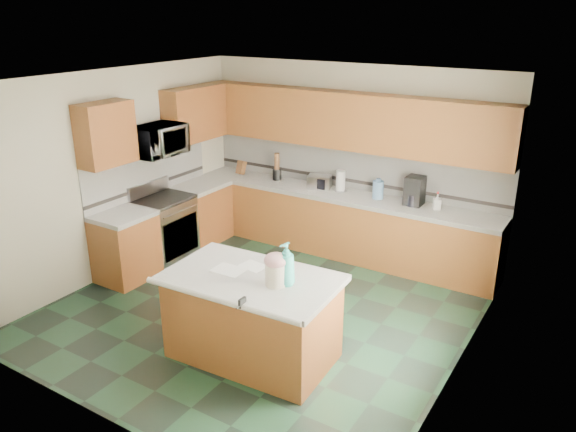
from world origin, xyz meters
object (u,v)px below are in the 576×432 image
Objects in this scene: island_base at (253,319)px; coffee_maker at (415,191)px; toaster_oven at (319,182)px; knife_block at (241,167)px; soap_bottle_island at (286,264)px; island_top at (252,279)px; treat_jar at (276,274)px.

coffee_maker is (0.61, 2.91, 0.69)m from island_base.
toaster_oven is 1.43m from coffee_maker.
knife_block is 0.55× the size of coffee_maker.
island_base is at bearing -42.47° from knife_block.
knife_block is at bearing 146.05° from soap_bottle_island.
knife_block is (-2.24, 2.88, 0.14)m from island_top.
island_base is at bearing -90.77° from toaster_oven.
coffee_maker is (0.30, 2.93, 0.08)m from treat_jar.
soap_bottle_island is 1.10× the size of coffee_maker.
coffee_maker reaches higher than island_top.
treat_jar is 3.11m from toaster_oven.
toaster_oven is (-1.13, 2.90, -0.01)m from treat_jar.
island_base is 0.80m from soap_bottle_island.
treat_jar is 3.86m from knife_block.
island_base is at bearing 179.62° from treat_jar.
treat_jar is at bearing -39.12° from knife_block.
island_top is at bearing -90.77° from toaster_oven.
island_base is 0.46m from island_top.
treat_jar is 0.52× the size of soap_bottle_island.
coffee_maker is at bearing 75.25° from island_top.
toaster_oven is at bearing 126.37° from soap_bottle_island.
toaster_oven is (-1.21, 2.85, -0.12)m from soap_bottle_island.
treat_jar is 0.14m from soap_bottle_island.
coffee_maker is (1.43, 0.03, 0.10)m from toaster_oven.
toaster_oven is (1.42, 0.00, -0.01)m from knife_block.
soap_bottle_island is 3.87m from knife_block.
treat_jar is at bearing -7.37° from island_base.
soap_bottle_island is 1.29× the size of toaster_oven.
knife_block is 2.85m from coffee_maker.
treat_jar reaches higher than island_top.
island_base is 4.85× the size of toaster_oven.
soap_bottle_island is 3.10m from toaster_oven.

